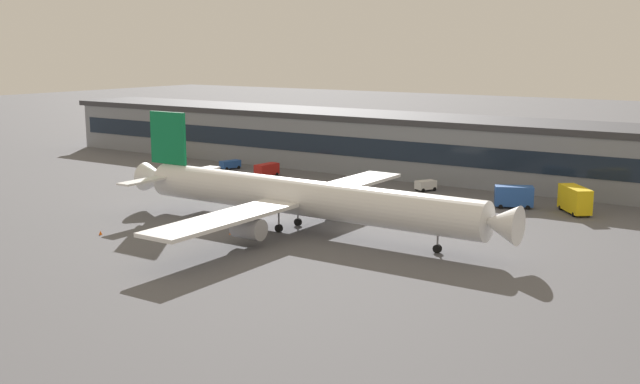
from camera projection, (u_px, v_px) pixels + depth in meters
ground_plane at (265, 219)px, 114.43m from camera, size 600.00×600.00×0.00m
terminal_building at (417, 145)px, 153.73m from camera, size 184.75×18.14×11.88m
airliner at (298, 197)px, 106.57m from camera, size 62.28×53.58×15.56m
follow_me_car at (231, 164)px, 161.11m from camera, size 2.90×4.73×1.85m
catering_truck at (575, 199)px, 118.07m from camera, size 6.59×7.20×4.15m
stair_truck at (513, 196)px, 122.28m from camera, size 6.45×4.77×3.55m
baggage_tug at (425, 185)px, 136.89m from camera, size 3.42×4.12×1.85m
crew_van at (266, 169)px, 151.82m from camera, size 2.69×5.39×2.55m
belt_loader at (168, 156)px, 172.16m from camera, size 5.75×6.11×1.95m
traffic_cone_0 at (231, 232)px, 105.20m from camera, size 0.57×0.57×0.71m
traffic_cone_1 at (100, 233)px, 105.00m from camera, size 0.46×0.46×0.58m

